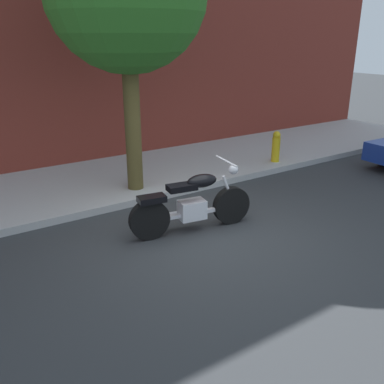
% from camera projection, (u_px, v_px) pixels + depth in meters
% --- Properties ---
extents(ground_plane, '(60.00, 60.00, 0.00)m').
position_uv_depth(ground_plane, '(207.00, 235.00, 6.97)').
color(ground_plane, '#303335').
extents(sidewalk, '(20.08, 3.11, 0.14)m').
position_uv_depth(sidewalk, '(121.00, 178.00, 9.56)').
color(sidewalk, '#ABABAB').
rests_on(sidewalk, ground).
extents(motorcycle, '(2.16, 0.75, 1.16)m').
position_uv_depth(motorcycle, '(192.00, 205.00, 6.99)').
color(motorcycle, black).
rests_on(motorcycle, ground).
extents(fire_hydrant, '(0.20, 0.20, 0.91)m').
position_uv_depth(fire_hydrant, '(276.00, 149.00, 10.45)').
color(fire_hydrant, gold).
rests_on(fire_hydrant, ground).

